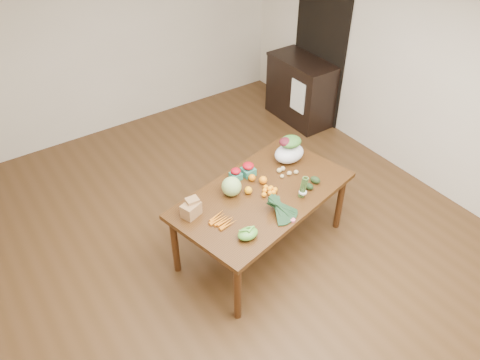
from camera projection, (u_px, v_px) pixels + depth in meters
floor at (239, 241)px, 5.10m from camera, size 6.00×6.00×0.00m
room_walls at (239, 137)px, 4.26m from camera, size 5.02×6.02×2.70m
dining_table at (262, 221)px, 4.80m from camera, size 1.97×1.37×0.75m
doorway_dark at (320, 49)px, 6.59m from camera, size 0.02×1.00×2.10m
cabinet at (300, 90)px, 6.86m from camera, size 0.52×1.02×0.94m
dish_towel at (298, 97)px, 6.53m from camera, size 0.02×0.28×0.45m
paper_bag at (191, 209)px, 4.27m from camera, size 0.26×0.24×0.16m
cabbage at (232, 186)px, 4.50m from camera, size 0.19×0.19×0.19m
strawberry_basket_a at (236, 175)px, 4.72m from camera, size 0.13×0.13×0.10m
strawberry_basket_b at (248, 170)px, 4.77m from camera, size 0.15×0.15×0.11m
orange_a at (248, 190)px, 4.54m from camera, size 0.08×0.08×0.08m
orange_b at (252, 178)px, 4.70m from camera, size 0.07×0.07×0.07m
orange_c at (263, 180)px, 4.66m from camera, size 0.08×0.08×0.08m
mandarin_cluster at (270, 190)px, 4.55m from camera, size 0.22×0.22×0.08m
carrots at (222, 220)px, 4.24m from camera, size 0.26×0.26×0.03m
snap_pea_bag at (248, 234)px, 4.07m from camera, size 0.19×0.14×0.09m
kale_bunch at (285, 209)px, 4.26m from camera, size 0.40×0.46×0.16m
asparagus_bundle at (303, 187)px, 4.44m from camera, size 0.10×0.13×0.26m
potato_a at (282, 176)px, 4.75m from camera, size 0.05×0.04×0.04m
potato_b at (289, 173)px, 4.78m from camera, size 0.05×0.05×0.05m
potato_c at (283, 169)px, 4.84m from camera, size 0.06×0.05×0.05m
potato_d at (279, 170)px, 4.82m from camera, size 0.06×0.05×0.05m
potato_e at (296, 172)px, 4.80m from camera, size 0.05×0.05×0.04m
avocado_a at (309, 186)px, 4.60m from camera, size 0.09×0.11×0.07m
avocado_b at (315, 180)px, 4.67m from camera, size 0.10×0.13×0.07m
salad_bag at (289, 150)px, 4.91m from camera, size 0.39×0.32×0.26m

